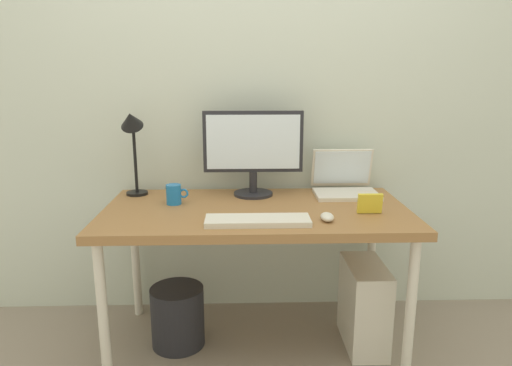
# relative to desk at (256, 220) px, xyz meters

# --- Properties ---
(ground_plane) EXTENTS (6.00, 6.00, 0.00)m
(ground_plane) POSITION_rel_desk_xyz_m (0.00, 0.00, -0.64)
(ground_plane) COLOR gray
(back_wall) EXTENTS (4.40, 0.04, 2.60)m
(back_wall) POSITION_rel_desk_xyz_m (0.00, 0.43, 0.66)
(back_wall) COLOR silver
(back_wall) RESTS_ON ground_plane
(desk) EXTENTS (1.42, 0.73, 0.70)m
(desk) POSITION_rel_desk_xyz_m (0.00, 0.00, 0.00)
(desk) COLOR olive
(desk) RESTS_ON ground_plane
(monitor) EXTENTS (0.50, 0.20, 0.43)m
(monitor) POSITION_rel_desk_xyz_m (-0.01, 0.24, 0.30)
(monitor) COLOR #232328
(monitor) RESTS_ON desk
(laptop) EXTENTS (0.32, 0.28, 0.23)m
(laptop) POSITION_rel_desk_xyz_m (0.47, 0.25, 0.12)
(laptop) COLOR silver
(laptop) RESTS_ON desk
(desk_lamp) EXTENTS (0.11, 0.16, 0.45)m
(desk_lamp) POSITION_rel_desk_xyz_m (-0.61, 0.24, 0.38)
(desk_lamp) COLOR black
(desk_lamp) RESTS_ON desk
(keyboard) EXTENTS (0.44, 0.14, 0.02)m
(keyboard) POSITION_rel_desk_xyz_m (-0.00, -0.23, 0.07)
(keyboard) COLOR silver
(keyboard) RESTS_ON desk
(mouse) EXTENTS (0.06, 0.09, 0.03)m
(mouse) POSITION_rel_desk_xyz_m (0.30, -0.20, 0.08)
(mouse) COLOR silver
(mouse) RESTS_ON desk
(coffee_mug) EXTENTS (0.11, 0.07, 0.10)m
(coffee_mug) POSITION_rel_desk_xyz_m (-0.39, 0.08, 0.11)
(coffee_mug) COLOR #1E72BF
(coffee_mug) RESTS_ON desk
(photo_frame) EXTENTS (0.11, 0.03, 0.09)m
(photo_frame) POSITION_rel_desk_xyz_m (0.51, -0.11, 0.11)
(photo_frame) COLOR yellow
(photo_frame) RESTS_ON desk
(computer_tower) EXTENTS (0.18, 0.36, 0.42)m
(computer_tower) POSITION_rel_desk_xyz_m (0.53, -0.03, -0.43)
(computer_tower) COLOR silver
(computer_tower) RESTS_ON ground_plane
(wastebasket) EXTENTS (0.26, 0.26, 0.30)m
(wastebasket) POSITION_rel_desk_xyz_m (-0.39, -0.00, -0.49)
(wastebasket) COLOR #232328
(wastebasket) RESTS_ON ground_plane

